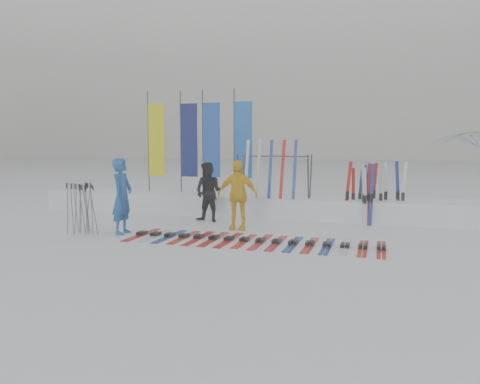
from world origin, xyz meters
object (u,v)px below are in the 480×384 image
(person_black, at_px, (208,192))
(ski_row, at_px, (253,240))
(person_blue, at_px, (122,196))
(person_yellow, at_px, (237,195))
(ski_rack, at_px, (275,170))

(person_black, bearing_deg, ski_row, -39.36)
(person_blue, height_order, person_yellow, person_blue)
(person_blue, distance_m, person_black, 2.61)
(person_yellow, height_order, ski_row, person_yellow)
(person_blue, height_order, ski_row, person_blue)
(person_black, height_order, ski_row, person_black)
(ski_row, bearing_deg, person_blue, 179.55)
(person_yellow, relative_size, ski_row, 0.31)
(ski_row, bearing_deg, person_black, 129.59)
(person_yellow, height_order, ski_rack, ski_rack)
(person_blue, distance_m, ski_rack, 4.49)
(person_yellow, relative_size, ski_rack, 0.85)
(person_yellow, xyz_separation_m, ski_row, (0.77, -1.36, -0.83))
(person_blue, height_order, person_black, person_blue)
(person_yellow, bearing_deg, ski_rack, 72.91)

